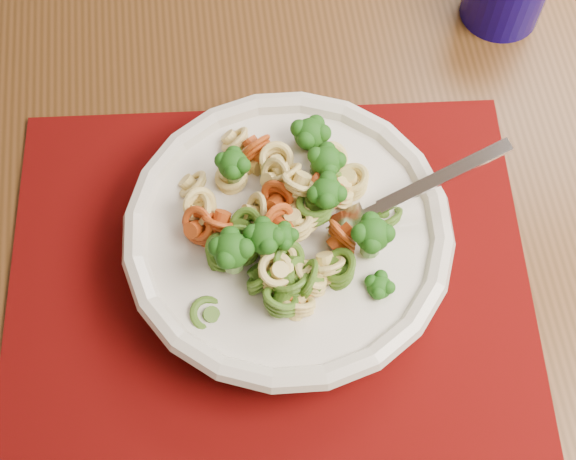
{
  "coord_description": "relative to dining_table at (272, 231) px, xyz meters",
  "views": [
    {
      "loc": [
        -0.7,
        -0.48,
        1.35
      ],
      "look_at": [
        -0.72,
        -0.2,
        0.79
      ],
      "focal_mm": 50.0,
      "sensor_mm": 36.0,
      "label": 1
    }
  ],
  "objects": [
    {
      "name": "pasta_broccoli_heap",
      "position": [
        0.02,
        -0.06,
        0.14
      ],
      "size": [
        0.22,
        0.22,
        0.06
      ],
      "primitive_type": null,
      "color": "#EDDA75",
      "rests_on": "pasta_bowl"
    },
    {
      "name": "fork",
      "position": [
        0.07,
        -0.05,
        0.14
      ],
      "size": [
        0.18,
        0.1,
        0.08
      ],
      "primitive_type": null,
      "rotation": [
        0.0,
        -0.35,
        0.44
      ],
      "color": "silver",
      "rests_on": "pasta_bowl"
    },
    {
      "name": "pasta_bowl",
      "position": [
        0.02,
        -0.06,
        0.13
      ],
      "size": [
        0.26,
        0.26,
        0.05
      ],
      "color": "silver",
      "rests_on": "placemat"
    },
    {
      "name": "placemat",
      "position": [
        0.01,
        -0.09,
        0.09
      ],
      "size": [
        0.46,
        0.38,
        0.0
      ],
      "primitive_type": "cube",
      "rotation": [
        0.0,
        0.0,
        0.14
      ],
      "color": "#4E0305",
      "rests_on": "dining_table"
    },
    {
      "name": "dining_table",
      "position": [
        0.0,
        0.0,
        0.0
      ],
      "size": [
        1.67,
        1.26,
        0.75
      ],
      "rotation": [
        0.0,
        0.0,
        0.22
      ],
      "color": "#533117",
      "rests_on": "ground"
    }
  ]
}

